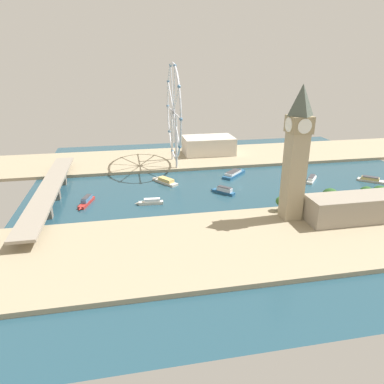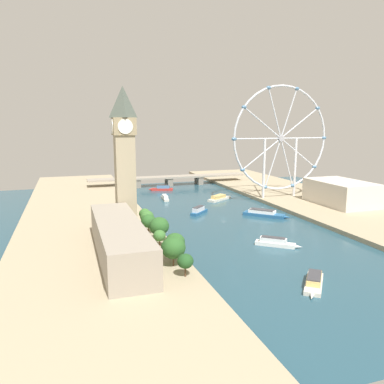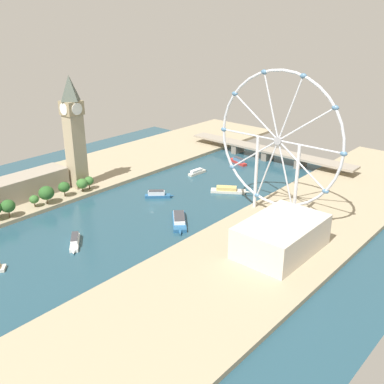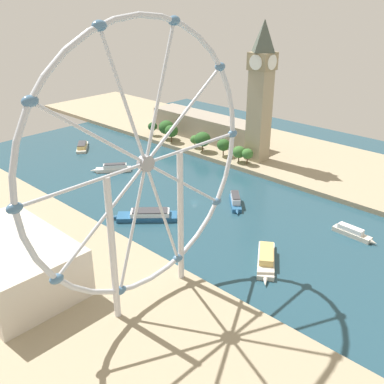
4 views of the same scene
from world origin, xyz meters
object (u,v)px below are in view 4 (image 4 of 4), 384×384
ferris_wheel (146,166)px  tour_boat_1 (113,168)px  tour_boat_4 (236,201)px  tour_boat_0 (353,233)px  tour_boat_6 (147,215)px  parliament_block (207,127)px  tour_boat_2 (266,258)px  tour_boat_3 (82,146)px  riverside_hall (11,263)px  clock_tower (261,91)px

ferris_wheel → tour_boat_1: bearing=-121.5°
ferris_wheel → tour_boat_4: size_ratio=5.18×
tour_boat_0 → tour_boat_6: 104.30m
ferris_wheel → tour_boat_0: size_ratio=4.47×
parliament_block → tour_boat_4: (74.39, 88.08, -9.49)m
tour_boat_2 → ferris_wheel: bearing=-51.2°
tour_boat_2 → tour_boat_3: tour_boat_2 is taller
riverside_hall → tour_boat_1: bearing=-144.9°
tour_boat_3 → tour_boat_4: size_ratio=1.23×
clock_tower → tour_boat_3: 140.41m
riverside_hall → tour_boat_4: (-122.67, 15.82, -10.39)m
tour_boat_4 → riverside_hall: bearing=-50.9°
riverside_hall → tour_boat_4: size_ratio=2.94×
parliament_block → tour_boat_6: bearing=28.4°
tour_boat_1 → tour_boat_2: size_ratio=0.76×
parliament_block → riverside_hall: size_ratio=1.69×
tour_boat_3 → tour_boat_6: (41.96, 121.75, 0.22)m
parliament_block → tour_boat_2: 174.26m
parliament_block → tour_boat_6: (119.62, 64.63, -9.85)m
clock_tower → tour_boat_6: bearing=4.0°
tour_boat_2 → tour_boat_3: bearing=-133.7°
riverside_hall → tour_boat_2: (-86.37, 61.96, -10.89)m
tour_boat_2 → tour_boat_4: 58.71m
clock_tower → ferris_wheel: ferris_wheel is taller
tour_boat_1 → tour_boat_4: 92.38m
parliament_block → ferris_wheel: 206.76m
tour_boat_2 → tour_boat_4: size_ratio=1.54×
clock_tower → parliament_block: 69.98m
clock_tower → tour_boat_2: clock_tower is taller
tour_boat_3 → tour_boat_1: bearing=-153.7°
riverside_hall → parliament_block: bearing=-159.9°
parliament_block → tour_boat_1: (90.07, -2.96, -9.81)m
riverside_hall → clock_tower: bearing=-175.3°
tour_boat_0 → tour_boat_1: 157.17m
tour_boat_1 → tour_boat_3: tour_boat_1 is taller
tour_boat_6 → riverside_hall: bearing=50.7°
tour_boat_4 → ferris_wheel: bearing=-25.4°
clock_tower → tour_boat_2: size_ratio=3.01×
ferris_wheel → tour_boat_6: size_ratio=3.39×
riverside_hall → ferris_wheel: bearing=126.0°
tour_boat_3 → tour_boat_4: 145.23m
parliament_block → ferris_wheel: ferris_wheel is taller
parliament_block → tour_boat_1: size_ratio=4.23×
clock_tower → tour_boat_2: (98.56, 77.05, -48.49)m
parliament_block → tour_boat_2: parliament_block is taller
tour_boat_6 → clock_tower: bearing=-130.9°
tour_boat_2 → tour_boat_1: bearing=-132.4°
clock_tower → tour_boat_0: bearing=62.1°
tour_boat_0 → clock_tower: bearing=155.8°
parliament_block → tour_boat_0: (62.24, 151.73, -10.04)m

